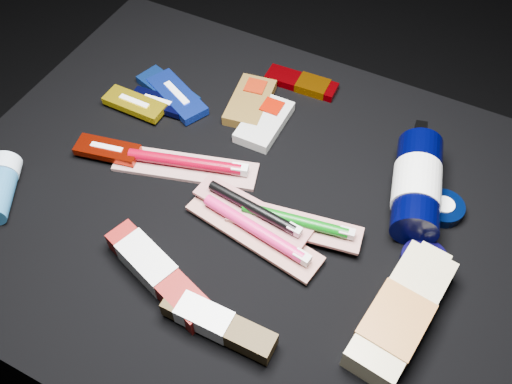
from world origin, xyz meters
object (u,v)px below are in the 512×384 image
at_px(lotion_bottle, 417,185).
at_px(bodywash_bottle, 400,315).
at_px(toothpaste_carton_red, 155,270).
at_px(deodorant_stick, 1,187).

relative_size(lotion_bottle, bodywash_bottle, 1.06).
bearing_deg(toothpaste_carton_red, lotion_bottle, 65.42).
bearing_deg(deodorant_stick, toothpaste_carton_red, -32.18).
bearing_deg(toothpaste_carton_red, bodywash_bottle, 34.08).
height_order(bodywash_bottle, deodorant_stick, deodorant_stick).
height_order(deodorant_stick, toothpaste_carton_red, deodorant_stick).
xyz_separation_m(lotion_bottle, deodorant_stick, (-0.60, -0.30, -0.01)).
distance_m(lotion_bottle, deodorant_stick, 0.67).
xyz_separation_m(bodywash_bottle, deodorant_stick, (-0.65, -0.08, 0.00)).
bearing_deg(lotion_bottle, deodorant_stick, -167.80).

